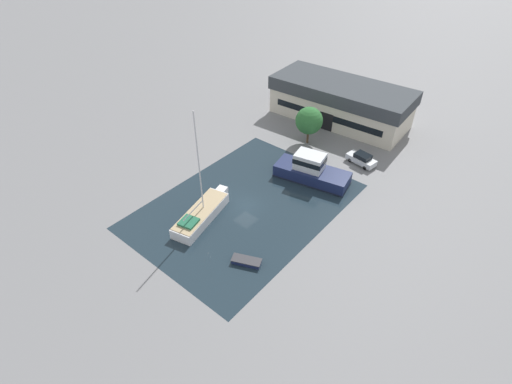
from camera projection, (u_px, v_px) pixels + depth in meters
ground_plane at (246, 206)px, 52.48m from camera, size 440.00×440.00×0.00m
water_canal at (246, 206)px, 52.48m from camera, size 20.52×28.60×0.01m
warehouse_building at (341, 102)px, 69.30m from camera, size 24.48×11.26×6.67m
quay_tree_near_building at (309, 121)px, 62.66m from camera, size 4.34×4.34×6.12m
parked_car at (361, 159)px, 59.68m from camera, size 4.70×2.53×1.74m
sailboat_moored at (202, 213)px, 50.03m from camera, size 4.89×10.60×14.72m
motor_cruiser at (311, 171)px, 56.23m from camera, size 11.18×5.97×4.06m
small_dinghy at (246, 261)px, 44.49m from camera, size 3.58×2.54×0.55m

